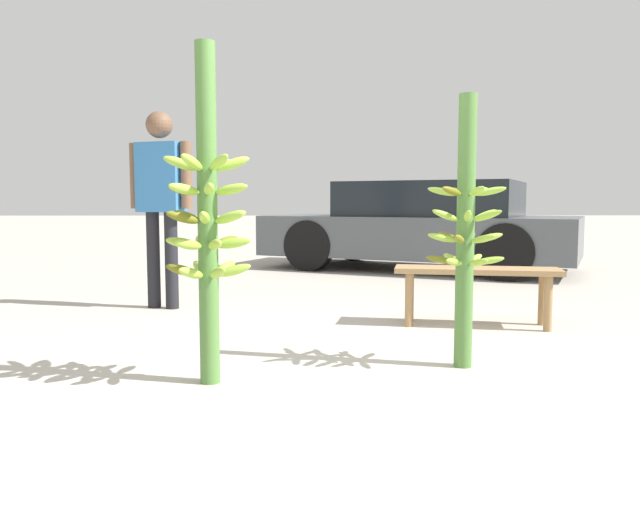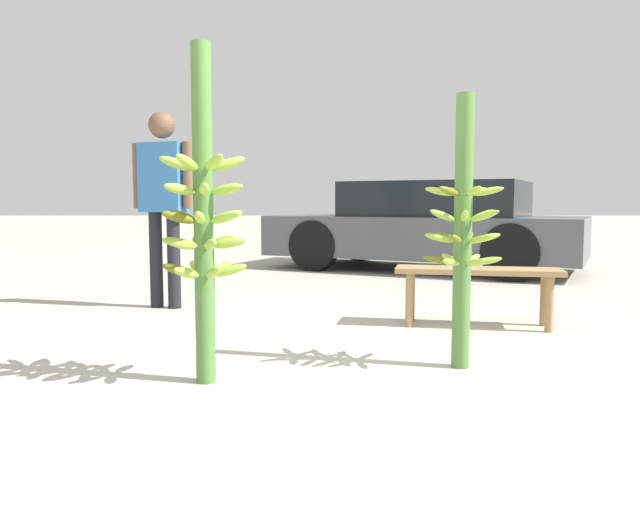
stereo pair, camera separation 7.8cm
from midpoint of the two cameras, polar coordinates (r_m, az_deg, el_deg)
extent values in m
plane|color=#B2AA9E|center=(3.24, 1.53, -11.65)|extent=(80.00, 80.00, 0.00)
cylinder|color=#4C7A38|center=(3.26, -10.91, 3.97)|extent=(0.10, 0.10, 1.75)
ellipsoid|color=#93BC3D|center=(3.26, -8.66, 8.69)|extent=(0.19, 0.07, 0.11)
ellipsoid|color=#93BC3D|center=(3.38, -9.73, 8.56)|extent=(0.12, 0.19, 0.11)
ellipsoid|color=#93BC3D|center=(3.39, -11.99, 8.51)|extent=(0.15, 0.18, 0.11)
ellipsoid|color=#93BC3D|center=(3.28, -13.32, 8.59)|extent=(0.19, 0.07, 0.11)
ellipsoid|color=#93BC3D|center=(3.16, -12.35, 8.74)|extent=(0.12, 0.19, 0.11)
ellipsoid|color=#93BC3D|center=(3.15, -9.93, 8.79)|extent=(0.15, 0.18, 0.11)
ellipsoid|color=#93BC3D|center=(3.13, -10.82, 6.40)|extent=(0.09, 0.19, 0.08)
ellipsoid|color=#93BC3D|center=(3.21, -8.79, 6.40)|extent=(0.19, 0.10, 0.08)
ellipsoid|color=#93BC3D|center=(3.34, -9.00, 6.35)|extent=(0.17, 0.16, 0.08)
ellipsoid|color=#93BC3D|center=(3.40, -11.08, 6.30)|extent=(0.09, 0.19, 0.08)
ellipsoid|color=#656718|center=(3.33, -13.04, 6.29)|extent=(0.19, 0.10, 0.08)
ellipsoid|color=#93BC3D|center=(3.19, -13.00, 6.33)|extent=(0.17, 0.16, 0.08)
ellipsoid|color=#93BC3D|center=(3.13, -11.21, 3.81)|extent=(0.06, 0.19, 0.10)
ellipsoid|color=#93BC3D|center=(3.19, -8.99, 3.87)|extent=(0.19, 0.13, 0.10)
ellipsoid|color=#93BC3D|center=(3.32, -8.79, 3.93)|extent=(0.18, 0.14, 0.10)
ellipsoid|color=#93BC3D|center=(3.40, -10.64, 3.93)|extent=(0.06, 0.19, 0.10)
ellipsoid|color=#656718|center=(3.35, -12.74, 3.87)|extent=(0.19, 0.13, 0.10)
ellipsoid|color=#656718|center=(3.22, -13.11, 3.81)|extent=(0.18, 0.14, 0.10)
ellipsoid|color=#93BC3D|center=(3.18, -12.62, 1.40)|extent=(0.15, 0.18, 0.08)
ellipsoid|color=#93BC3D|center=(3.14, -10.27, 1.39)|extent=(0.12, 0.19, 0.08)
ellipsoid|color=#93BC3D|center=(3.24, -8.57, 1.53)|extent=(0.19, 0.07, 0.08)
ellipsoid|color=#656718|center=(3.37, -9.22, 1.67)|extent=(0.15, 0.18, 0.08)
ellipsoid|color=#93BC3D|center=(3.40, -11.42, 1.67)|extent=(0.12, 0.19, 0.08)
ellipsoid|color=#93BC3D|center=(3.31, -13.12, 1.54)|extent=(0.19, 0.07, 0.08)
ellipsoid|color=#656718|center=(3.31, -13.10, -0.93)|extent=(0.19, 0.05, 0.10)
ellipsoid|color=#93BC3D|center=(3.18, -12.39, -1.16)|extent=(0.14, 0.19, 0.10)
ellipsoid|color=#93BC3D|center=(3.16, -10.02, -1.17)|extent=(0.13, 0.19, 0.10)
ellipsoid|color=#93BC3D|center=(3.26, -8.53, -0.94)|extent=(0.19, 0.05, 0.10)
ellipsoid|color=#93BC3D|center=(3.38, -9.36, -0.73)|extent=(0.14, 0.19, 0.10)
ellipsoid|color=#93BC3D|center=(3.41, -11.57, -0.72)|extent=(0.13, 0.19, 0.10)
cylinder|color=#4C7A38|center=(3.62, 12.55, 2.45)|extent=(0.10, 0.10, 1.55)
ellipsoid|color=#656718|center=(3.73, 11.78, 6.13)|extent=(0.07, 0.18, 0.07)
ellipsoid|color=#93BC3D|center=(3.63, 10.54, 6.18)|extent=(0.18, 0.09, 0.07)
ellipsoid|color=#656718|center=(3.51, 11.37, 6.19)|extent=(0.16, 0.15, 0.07)
ellipsoid|color=#93BC3D|center=(3.49, 13.52, 6.15)|extent=(0.07, 0.18, 0.07)
ellipsoid|color=#93BC3D|center=(3.60, 14.72, 6.10)|extent=(0.18, 0.09, 0.07)
ellipsoid|color=#93BC3D|center=(3.72, 13.81, 6.09)|extent=(0.16, 0.15, 0.07)
ellipsoid|color=#656718|center=(3.74, 12.45, 4.04)|extent=(0.07, 0.18, 0.09)
ellipsoid|color=#93BC3D|center=(3.67, 10.77, 4.05)|extent=(0.16, 0.14, 0.09)
ellipsoid|color=#93BC3D|center=(3.54, 10.84, 4.01)|extent=(0.18, 0.10, 0.09)
ellipsoid|color=#93BC3D|center=(3.48, 12.72, 3.95)|extent=(0.07, 0.18, 0.09)
ellipsoid|color=#93BC3D|center=(3.56, 14.45, 3.94)|extent=(0.16, 0.14, 0.09)
ellipsoid|color=#93BC3D|center=(3.69, 14.25, 3.99)|extent=(0.18, 0.10, 0.09)
ellipsoid|color=#93BC3D|center=(3.53, 14.08, 1.88)|extent=(0.13, 0.17, 0.08)
ellipsoid|color=#93BC3D|center=(3.66, 14.52, 1.99)|extent=(0.18, 0.05, 0.08)
ellipsoid|color=#656718|center=(3.75, 13.02, 2.10)|extent=(0.12, 0.18, 0.08)
ellipsoid|color=#656718|center=(3.71, 11.08, 2.11)|extent=(0.13, 0.17, 0.08)
ellipsoid|color=#93BC3D|center=(3.58, 10.52, 2.00)|extent=(0.18, 0.05, 0.08)
ellipsoid|color=#656718|center=(3.49, 12.02, 1.89)|extent=(0.12, 0.18, 0.08)
ellipsoid|color=#93BC3D|center=(3.51, 11.53, -0.18)|extent=(0.14, 0.16, 0.07)
ellipsoid|color=#93BC3D|center=(3.52, 13.68, -0.22)|extent=(0.10, 0.18, 0.07)
ellipsoid|color=#93BC3D|center=(3.64, 14.58, -0.06)|extent=(0.18, 0.07, 0.07)
ellipsoid|color=#93BC3D|center=(3.75, 13.41, 0.12)|extent=(0.14, 0.16, 0.07)
ellipsoid|color=#93BC3D|center=(3.74, 11.39, 0.15)|extent=(0.10, 0.18, 0.07)
ellipsoid|color=#656718|center=(3.62, 10.41, 0.00)|extent=(0.18, 0.07, 0.07)
cylinder|color=black|center=(5.78, -15.35, 0.00)|extent=(0.15, 0.15, 0.86)
cylinder|color=black|center=(5.68, -13.81, -0.05)|extent=(0.15, 0.15, 0.86)
cube|color=#3372B2|center=(5.71, -14.76, 7.32)|extent=(0.45, 0.31, 0.61)
cylinder|color=brown|center=(5.85, -16.88, 7.36)|extent=(0.12, 0.12, 0.58)
cylinder|color=brown|center=(5.57, -12.54, 7.58)|extent=(0.12, 0.12, 0.58)
sphere|color=brown|center=(5.74, -14.87, 11.87)|extent=(0.23, 0.23, 0.23)
cube|color=#99754C|center=(4.88, 13.70, -0.92)|extent=(1.27, 0.57, 0.04)
cylinder|color=#99754C|center=(5.02, 7.79, -3.22)|extent=(0.06, 0.06, 0.41)
cylinder|color=#99754C|center=(5.09, 19.25, -3.36)|extent=(0.06, 0.06, 0.41)
cylinder|color=#99754C|center=(4.78, 7.67, -3.65)|extent=(0.06, 0.06, 0.41)
cylinder|color=#99754C|center=(4.85, 19.71, -3.79)|extent=(0.06, 0.06, 0.41)
cube|color=#4C5156|center=(8.86, 8.78, 2.20)|extent=(4.60, 3.49, 0.56)
cube|color=black|center=(8.80, 9.89, 5.51)|extent=(2.82, 2.53, 0.47)
cylinder|color=black|center=(8.56, -1.25, 1.33)|extent=(0.71, 0.48, 0.70)
cylinder|color=black|center=(10.08, 2.95, 1.93)|extent=(0.71, 0.48, 0.70)
cylinder|color=black|center=(7.77, 16.34, 0.70)|extent=(0.71, 0.48, 0.70)
cylinder|color=black|center=(9.42, 17.87, 1.44)|extent=(0.71, 0.48, 0.70)
camera|label=1|loc=(0.04, -90.62, -0.06)|focal=35.00mm
camera|label=2|loc=(0.04, 89.38, 0.06)|focal=35.00mm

